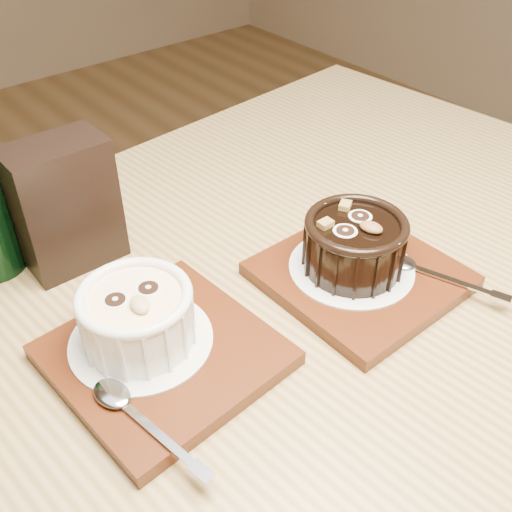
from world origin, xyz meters
The scene contains 10 objects.
table centered at (-0.12, -0.12, 0.66)m, with size 1.26×0.90×0.75m.
tray_left centered at (-0.20, -0.09, 0.76)m, with size 0.18×0.18×0.01m, color #50210D.
doily_left centered at (-0.21, -0.06, 0.77)m, with size 0.13×0.13×0.00m, color white.
ramekin_white centered at (-0.21, -0.06, 0.80)m, with size 0.10×0.10×0.06m.
spoon_left centered at (-0.25, -0.14, 0.77)m, with size 0.03×0.13×0.01m, color #B6B8BF, non-canonical shape.
tray_right centered at (0.02, -0.12, 0.76)m, with size 0.18×0.18×0.01m, color #50210D.
doily_right centered at (0.01, -0.11, 0.77)m, with size 0.13×0.13×0.00m, color white.
ramekin_dark centered at (0.01, -0.11, 0.80)m, with size 0.10×0.10×0.06m.
spoon_right centered at (0.07, -0.17, 0.77)m, with size 0.03×0.13×0.01m, color #B6B8BF, non-canonical shape.
condiment_stand centered at (-0.19, 0.10, 0.82)m, with size 0.10×0.06×0.14m, color black.
Camera 1 is at (-0.37, -0.42, 1.16)m, focal length 42.00 mm.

